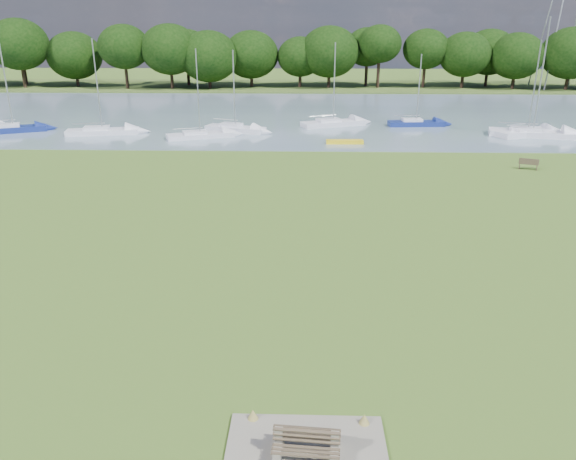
{
  "coord_description": "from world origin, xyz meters",
  "views": [
    {
      "loc": [
        -0.12,
        -25.43,
        10.58
      ],
      "look_at": [
        -0.84,
        -2.0,
        1.79
      ],
      "focal_mm": 35.0,
      "sensor_mm": 36.0,
      "label": 1
    }
  ],
  "objects_px": {
    "bench_pair": "(307,444)",
    "sailboat_0": "(13,127)",
    "sailboat_3": "(199,134)",
    "sailboat_5": "(101,130)",
    "kayak": "(345,142)",
    "sailboat_6": "(527,131)",
    "sailboat_9": "(416,122)",
    "riverbank_bench": "(529,164)",
    "sailboat_2": "(532,131)",
    "sailboat_1": "(332,121)",
    "sailboat_4": "(235,127)"
  },
  "relations": [
    {
      "from": "sailboat_3",
      "to": "sailboat_5",
      "type": "distance_m",
      "value": 10.04
    },
    {
      "from": "sailboat_0",
      "to": "bench_pair",
      "type": "bearing_deg",
      "value": -80.47
    },
    {
      "from": "bench_pair",
      "to": "sailboat_5",
      "type": "xyz_separation_m",
      "value": [
        -20.12,
        42.94,
        0.04
      ]
    },
    {
      "from": "kayak",
      "to": "sailboat_1",
      "type": "height_order",
      "value": "sailboat_1"
    },
    {
      "from": "bench_pair",
      "to": "sailboat_3",
      "type": "height_order",
      "value": "sailboat_3"
    },
    {
      "from": "sailboat_2",
      "to": "bench_pair",
      "type": "bearing_deg",
      "value": -102.35
    },
    {
      "from": "bench_pair",
      "to": "sailboat_1",
      "type": "relative_size",
      "value": 0.21
    },
    {
      "from": "sailboat_4",
      "to": "sailboat_9",
      "type": "relative_size",
      "value": 1.08
    },
    {
      "from": "sailboat_0",
      "to": "sailboat_9",
      "type": "bearing_deg",
      "value": -17.61
    },
    {
      "from": "bench_pair",
      "to": "sailboat_0",
      "type": "height_order",
      "value": "sailboat_0"
    },
    {
      "from": "sailboat_0",
      "to": "kayak",
      "type": "bearing_deg",
      "value": -32.21
    },
    {
      "from": "sailboat_0",
      "to": "sailboat_6",
      "type": "height_order",
      "value": "sailboat_0"
    },
    {
      "from": "sailboat_3",
      "to": "sailboat_5",
      "type": "bearing_deg",
      "value": 150.28
    },
    {
      "from": "sailboat_3",
      "to": "sailboat_9",
      "type": "relative_size",
      "value": 1.11
    },
    {
      "from": "sailboat_5",
      "to": "sailboat_6",
      "type": "distance_m",
      "value": 41.51
    },
    {
      "from": "sailboat_5",
      "to": "bench_pair",
      "type": "bearing_deg",
      "value": -76.14
    },
    {
      "from": "sailboat_5",
      "to": "sailboat_9",
      "type": "distance_m",
      "value": 32.18
    },
    {
      "from": "sailboat_1",
      "to": "sailboat_3",
      "type": "xyz_separation_m",
      "value": [
        -12.95,
        -6.82,
        -0.06
      ]
    },
    {
      "from": "sailboat_1",
      "to": "sailboat_9",
      "type": "distance_m",
      "value": 8.81
    },
    {
      "from": "sailboat_4",
      "to": "sailboat_6",
      "type": "distance_m",
      "value": 28.65
    },
    {
      "from": "kayak",
      "to": "sailboat_9",
      "type": "height_order",
      "value": "sailboat_9"
    },
    {
      "from": "kayak",
      "to": "sailboat_2",
      "type": "relative_size",
      "value": 0.31
    },
    {
      "from": "sailboat_0",
      "to": "sailboat_3",
      "type": "height_order",
      "value": "sailboat_0"
    },
    {
      "from": "sailboat_0",
      "to": "sailboat_1",
      "type": "relative_size",
      "value": 1.08
    },
    {
      "from": "sailboat_0",
      "to": "sailboat_9",
      "type": "distance_m",
      "value": 41.2
    },
    {
      "from": "sailboat_2",
      "to": "sailboat_9",
      "type": "bearing_deg",
      "value": 166.26
    },
    {
      "from": "sailboat_1",
      "to": "sailboat_4",
      "type": "relative_size",
      "value": 1.07
    },
    {
      "from": "kayak",
      "to": "sailboat_6",
      "type": "bearing_deg",
      "value": 11.65
    },
    {
      "from": "bench_pair",
      "to": "riverbank_bench",
      "type": "xyz_separation_m",
      "value": [
        16.72,
        30.35,
        -0.04
      ]
    },
    {
      "from": "sailboat_1",
      "to": "sailboat_2",
      "type": "distance_m",
      "value": 19.65
    },
    {
      "from": "kayak",
      "to": "bench_pair",
      "type": "bearing_deg",
      "value": -96.74
    },
    {
      "from": "bench_pair",
      "to": "sailboat_2",
      "type": "distance_m",
      "value": 48.29
    },
    {
      "from": "sailboat_1",
      "to": "sailboat_3",
      "type": "bearing_deg",
      "value": -175.23
    },
    {
      "from": "bench_pair",
      "to": "kayak",
      "type": "xyz_separation_m",
      "value": [
        3.49,
        39.18,
        -0.26
      ]
    },
    {
      "from": "sailboat_2",
      "to": "sailboat_9",
      "type": "xyz_separation_m",
      "value": [
        -10.15,
        5.42,
        -0.05
      ]
    },
    {
      "from": "sailboat_0",
      "to": "sailboat_4",
      "type": "height_order",
      "value": "sailboat_0"
    },
    {
      "from": "bench_pair",
      "to": "riverbank_bench",
      "type": "relative_size",
      "value": 1.23
    },
    {
      "from": "sailboat_3",
      "to": "sailboat_6",
      "type": "relative_size",
      "value": 0.92
    },
    {
      "from": "kayak",
      "to": "sailboat_2",
      "type": "height_order",
      "value": "sailboat_2"
    },
    {
      "from": "sailboat_6",
      "to": "bench_pair",
      "type": "bearing_deg",
      "value": -139.6
    },
    {
      "from": "sailboat_1",
      "to": "kayak",
      "type": "bearing_deg",
      "value": -108.44
    },
    {
      "from": "kayak",
      "to": "sailboat_4",
      "type": "height_order",
      "value": "sailboat_4"
    },
    {
      "from": "sailboat_2",
      "to": "sailboat_3",
      "type": "bearing_deg",
      "value": -162.64
    },
    {
      "from": "kayak",
      "to": "sailboat_0",
      "type": "distance_m",
      "value": 33.15
    },
    {
      "from": "riverbank_bench",
      "to": "sailboat_6",
      "type": "relative_size",
      "value": 0.16
    },
    {
      "from": "sailboat_6",
      "to": "sailboat_9",
      "type": "distance_m",
      "value": 11.08
    },
    {
      "from": "sailboat_6",
      "to": "sailboat_5",
      "type": "bearing_deg",
      "value": 157.3
    },
    {
      "from": "bench_pair",
      "to": "kayak",
      "type": "relative_size",
      "value": 0.53
    },
    {
      "from": "riverbank_bench",
      "to": "sailboat_2",
      "type": "relative_size",
      "value": 0.13
    },
    {
      "from": "sailboat_2",
      "to": "sailboat_4",
      "type": "xyz_separation_m",
      "value": [
        -28.94,
        1.65,
        -0.04
      ]
    }
  ]
}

